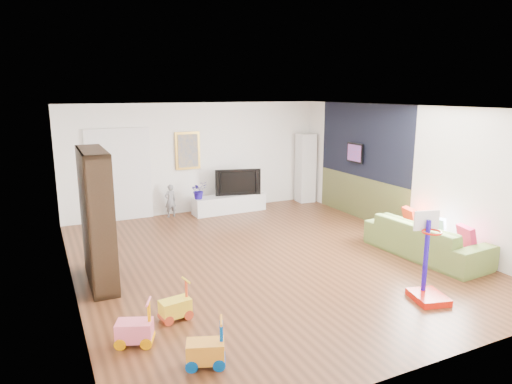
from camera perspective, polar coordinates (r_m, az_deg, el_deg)
name	(u,v)px	position (r m, az deg, el deg)	size (l,w,h in m)	color
floor	(266,258)	(8.39, 1.20, -8.23)	(6.50, 7.50, 0.00)	brown
ceiling	(266,107)	(7.85, 1.30, 10.54)	(6.50, 7.50, 0.00)	white
wall_back	(197,158)	(11.43, -7.37, 4.24)	(6.50, 0.00, 2.70)	white
wall_front	(431,251)	(5.09, 21.01, -6.89)	(6.50, 0.00, 2.70)	silver
wall_left	(67,205)	(7.17, -22.55, -1.50)	(0.00, 7.50, 2.70)	silver
wall_right	(406,171)	(9.90, 18.26, 2.45)	(0.00, 7.50, 2.70)	white
navy_accent	(363,141)	(10.86, 13.25, 6.25)	(0.01, 3.20, 1.70)	black
olive_wainscot	(360,198)	(11.08, 12.91, -0.71)	(0.01, 3.20, 1.00)	brown
doorway	(120,176)	(10.99, -16.68, 1.91)	(1.45, 0.06, 2.10)	white
painting_back	(188,151)	(11.29, -8.54, 5.13)	(0.62, 0.06, 0.92)	gold
artwork_right	(355,153)	(11.01, 12.26, 4.80)	(0.04, 0.56, 0.46)	#7F3F8C
media_console	(229,204)	(11.44, -3.37, -1.47)	(1.85, 0.46, 0.43)	silver
tall_cabinet	(305,168)	(12.48, 6.19, 3.00)	(0.43, 0.43, 1.86)	white
bookshelf	(97,218)	(7.46, -19.29, -3.05)	(0.38, 1.45, 2.12)	#322215
sofa	(426,239)	(8.92, 20.46, -5.50)	(2.28, 0.89, 0.67)	olive
basketball_hoop	(432,258)	(7.00, 21.11, -7.70)	(0.45, 0.54, 1.30)	red
ride_on_yellow	(175,301)	(6.26, -10.10, -13.27)	(0.40, 0.24, 0.53)	yellow
ride_on_orange	(205,343)	(5.27, -6.37, -18.30)	(0.41, 0.26, 0.55)	orange
ride_on_pink	(134,323)	(5.80, -14.99, -15.55)	(0.42, 0.26, 0.56)	#F86683
child	(170,201)	(11.12, -10.65, -1.08)	(0.29, 0.19, 0.80)	gray
tv	(237,181)	(11.43, -2.35, 1.33)	(1.14, 0.15, 0.66)	black
vase_plant	(199,190)	(11.03, -7.17, 0.22)	(0.38, 0.33, 0.43)	navy
pillow_left	(467,237)	(8.64, 24.83, -5.11)	(0.10, 0.38, 0.38)	#C11D49
pillow_center	(434,227)	(9.00, 21.40, -4.14)	(0.11, 0.40, 0.40)	silver
pillow_right	(411,218)	(9.47, 18.76, -3.12)	(0.11, 0.40, 0.40)	red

